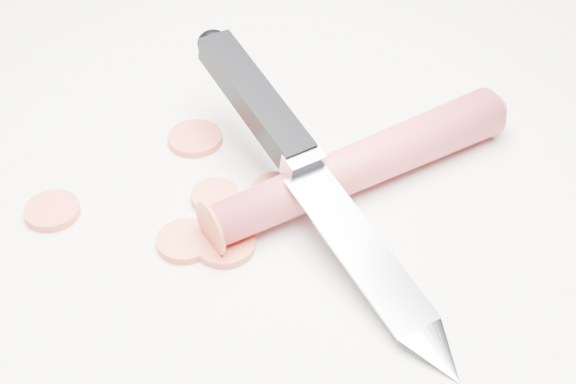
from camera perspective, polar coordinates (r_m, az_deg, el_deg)
The scene contains 9 objects.
ground at distance 0.53m, azimuth -1.79°, elevation 0.69°, with size 2.40×2.40×0.00m, color silver.
carrot at distance 0.52m, azimuth 5.21°, elevation 1.93°, with size 0.03×0.03×0.22m, color #BE3C41.
carrot_slice_0 at distance 0.56m, azimuth -6.62°, elevation 3.80°, with size 0.04×0.04×0.01m, color #CE5133.
carrot_slice_1 at distance 0.52m, azimuth -0.73°, elevation -0.01°, with size 0.03×0.03×0.01m, color #CE5133.
carrot_slice_2 at distance 0.51m, azimuth -5.21°, elevation -0.35°, with size 0.03×0.03×0.01m, color #CE5133.
carrot_slice_3 at distance 0.48m, azimuth -4.52°, elevation -3.70°, with size 0.04×0.04×0.01m, color #CE5133.
carrot_slice_4 at distance 0.49m, azimuth -7.31°, elevation -3.48°, with size 0.04×0.04×0.01m, color #CE5133.
carrot_slice_5 at distance 0.52m, azimuth -16.40°, elevation -1.29°, with size 0.03×0.03×0.01m, color #CE5133.
kitchen_knife at distance 0.48m, azimuth 2.11°, elevation 1.00°, with size 0.28×0.12×0.07m, color #B5B7BC, non-canonical shape.
Camera 1 is at (0.26, -0.30, 0.35)m, focal length 50.00 mm.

